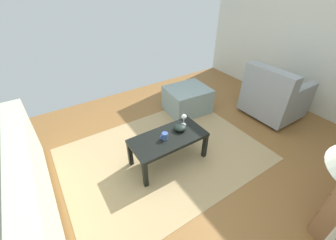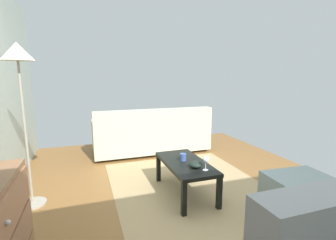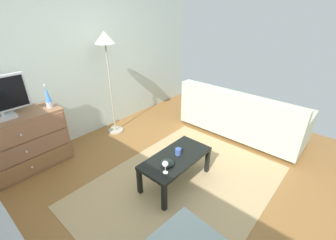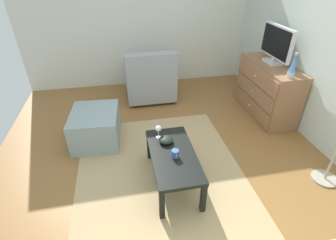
{
  "view_description": "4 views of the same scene",
  "coord_description": "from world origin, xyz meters",
  "px_view_note": "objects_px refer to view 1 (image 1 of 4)",
  "views": [
    {
      "loc": [
        1.32,
        1.61,
        2.08
      ],
      "look_at": [
        0.33,
        0.09,
        0.8
      ],
      "focal_mm": 22.88,
      "sensor_mm": 36.0,
      "label": 1
    },
    {
      "loc": [
        -2.33,
        1.01,
        1.4
      ],
      "look_at": [
        0.2,
        0.14,
        0.92
      ],
      "focal_mm": 26.09,
      "sensor_mm": 36.0,
      "label": 2
    },
    {
      "loc": [
        -1.59,
        -1.53,
        2.1
      ],
      "look_at": [
        0.11,
        -0.04,
        0.94
      ],
      "focal_mm": 24.27,
      "sensor_mm": 36.0,
      "label": 3
    },
    {
      "loc": [
        2.18,
        -0.53,
        2.11
      ],
      "look_at": [
        0.07,
        -0.11,
        0.73
      ],
      "focal_mm": 26.92,
      "sensor_mm": 36.0,
      "label": 4
    }
  ],
  "objects_px": {
    "coffee_table": "(168,140)",
    "couch_large": "(5,206)",
    "mug": "(165,136)",
    "armchair": "(273,96)",
    "wine_glass": "(184,117)",
    "bowl_decorative": "(180,127)",
    "ottoman": "(187,100)"
  },
  "relations": [
    {
      "from": "coffee_table",
      "to": "couch_large",
      "type": "bearing_deg",
      "value": -1.93
    },
    {
      "from": "mug",
      "to": "armchair",
      "type": "distance_m",
      "value": 2.11
    },
    {
      "from": "wine_glass",
      "to": "coffee_table",
      "type": "bearing_deg",
      "value": 18.3
    },
    {
      "from": "wine_glass",
      "to": "armchair",
      "type": "xyz_separation_m",
      "value": [
        -1.74,
        0.14,
        -0.15
      ]
    },
    {
      "from": "coffee_table",
      "to": "bowl_decorative",
      "type": "distance_m",
      "value": 0.22
    },
    {
      "from": "mug",
      "to": "ottoman",
      "type": "height_order",
      "value": "mug"
    },
    {
      "from": "ottoman",
      "to": "bowl_decorative",
      "type": "bearing_deg",
      "value": 47.37
    },
    {
      "from": "couch_large",
      "to": "ottoman",
      "type": "relative_size",
      "value": 2.99
    },
    {
      "from": "ottoman",
      "to": "wine_glass",
      "type": "bearing_deg",
      "value": 49.42
    },
    {
      "from": "coffee_table",
      "to": "mug",
      "type": "relative_size",
      "value": 8.28
    },
    {
      "from": "coffee_table",
      "to": "bowl_decorative",
      "type": "height_order",
      "value": "bowl_decorative"
    },
    {
      "from": "wine_glass",
      "to": "mug",
      "type": "relative_size",
      "value": 1.38
    },
    {
      "from": "bowl_decorative",
      "to": "mug",
      "type": "bearing_deg",
      "value": 9.94
    },
    {
      "from": "coffee_table",
      "to": "wine_glass",
      "type": "relative_size",
      "value": 6.01
    },
    {
      "from": "armchair",
      "to": "couch_large",
      "type": "bearing_deg",
      "value": -1.47
    },
    {
      "from": "mug",
      "to": "armchair",
      "type": "xyz_separation_m",
      "value": [
        -2.11,
        0.03,
        -0.08
      ]
    },
    {
      "from": "couch_large",
      "to": "armchair",
      "type": "xyz_separation_m",
      "value": [
        -3.78,
        0.1,
        0.04
      ]
    },
    {
      "from": "coffee_table",
      "to": "armchair",
      "type": "bearing_deg",
      "value": 178.92
    },
    {
      "from": "couch_large",
      "to": "armchair",
      "type": "height_order",
      "value": "armchair"
    },
    {
      "from": "bowl_decorative",
      "to": "armchair",
      "type": "distance_m",
      "value": 1.85
    },
    {
      "from": "wine_glass",
      "to": "mug",
      "type": "height_order",
      "value": "wine_glass"
    },
    {
      "from": "bowl_decorative",
      "to": "couch_large",
      "type": "height_order",
      "value": "couch_large"
    },
    {
      "from": "wine_glass",
      "to": "armchair",
      "type": "distance_m",
      "value": 1.76
    },
    {
      "from": "mug",
      "to": "bowl_decorative",
      "type": "relative_size",
      "value": 0.73
    },
    {
      "from": "coffee_table",
      "to": "couch_large",
      "type": "distance_m",
      "value": 1.73
    },
    {
      "from": "coffee_table",
      "to": "mug",
      "type": "distance_m",
      "value": 0.11
    },
    {
      "from": "coffee_table",
      "to": "couch_large",
      "type": "relative_size",
      "value": 0.45
    },
    {
      "from": "mug",
      "to": "bowl_decorative",
      "type": "bearing_deg",
      "value": -170.06
    },
    {
      "from": "wine_glass",
      "to": "couch_large",
      "type": "bearing_deg",
      "value": 1.25
    },
    {
      "from": "wine_glass",
      "to": "bowl_decorative",
      "type": "xyz_separation_m",
      "value": [
        0.11,
        0.07,
        -0.08
      ]
    },
    {
      "from": "bowl_decorative",
      "to": "armchair",
      "type": "relative_size",
      "value": 0.18
    },
    {
      "from": "mug",
      "to": "couch_large",
      "type": "bearing_deg",
      "value": -2.29
    }
  ]
}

